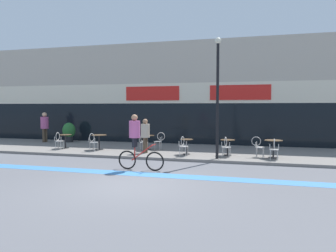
{
  "coord_description": "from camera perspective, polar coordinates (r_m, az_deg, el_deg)",
  "views": [
    {
      "loc": [
        3.68,
        -8.88,
        2.32
      ],
      "look_at": [
        -0.37,
        5.58,
        1.43
      ],
      "focal_mm": 35.0,
      "sensor_mm": 36.0,
      "label": 1
    }
  ],
  "objects": [
    {
      "name": "bistro_table_0",
      "position": [
        18.18,
        -17.43,
        -2.1
      ],
      "size": [
        0.64,
        0.64,
        0.72
      ],
      "color": "black",
      "rests_on": "sidewalk_slab"
    },
    {
      "name": "bike_lane_stripe",
      "position": [
        11.34,
        -3.69,
        -8.41
      ],
      "size": [
        36.0,
        0.7,
        0.01
      ],
      "primitive_type": "cube",
      "color": "#3D7AB7",
      "rests_on": "ground"
    },
    {
      "name": "sidewalk_slab",
      "position": [
        16.69,
        2.77,
        -4.4
      ],
      "size": [
        40.0,
        5.5,
        0.12
      ],
      "primitive_type": "cube",
      "color": "slate",
      "rests_on": "ground"
    },
    {
      "name": "planter_pot",
      "position": [
        21.25,
        -16.87,
        -0.92
      ],
      "size": [
        0.79,
        0.79,
        1.21
      ],
      "color": "#232326",
      "rests_on": "sidewalk_slab"
    },
    {
      "name": "storefront_facade",
      "position": [
        21.18,
        5.66,
        5.42
      ],
      "size": [
        40.0,
        4.06,
        6.19
      ],
      "color": "#B2A899",
      "rests_on": "ground"
    },
    {
      "name": "bistro_table_3",
      "position": [
        15.14,
        3.24,
        -3.08
      ],
      "size": [
        0.61,
        0.61,
        0.71
      ],
      "color": "black",
      "rests_on": "sidewalk_slab"
    },
    {
      "name": "bistro_table_5",
      "position": [
        14.78,
        17.89,
        -3.18
      ],
      "size": [
        0.76,
        0.76,
        0.77
      ],
      "color": "black",
      "rests_on": "sidewalk_slab"
    },
    {
      "name": "cyclist_0",
      "position": [
        12.02,
        -5.5,
        -2.28
      ],
      "size": [
        1.79,
        0.48,
        2.04
      ],
      "rotation": [
        0.0,
        0.0,
        -0.03
      ],
      "color": "black",
      "rests_on": "ground"
    },
    {
      "name": "cafe_chair_5_near",
      "position": [
        14.16,
        17.98,
        -3.61
      ],
      "size": [
        0.4,
        0.57,
        0.9
      ],
      "rotation": [
        0.0,
        0.0,
        1.57
      ],
      "color": "#B7B2AD",
      "rests_on": "sidewalk_slab"
    },
    {
      "name": "bistro_table_2",
      "position": [
        16.8,
        -3.58,
        -2.33
      ],
      "size": [
        0.67,
        0.67,
        0.74
      ],
      "color": "black",
      "rests_on": "sidewalk_slab"
    },
    {
      "name": "bistro_table_4",
      "position": [
        15.05,
        10.35,
        -3.14
      ],
      "size": [
        0.65,
        0.65,
        0.71
      ],
      "color": "black",
      "rests_on": "sidewalk_slab"
    },
    {
      "name": "pedestrian_near_end",
      "position": [
        21.67,
        -20.69,
        0.25
      ],
      "size": [
        0.56,
        0.56,
        1.84
      ],
      "rotation": [
        0.0,
        0.0,
        -0.2
      ],
      "color": "#4C3D2D",
      "rests_on": "sidewalk_slab"
    },
    {
      "name": "cafe_chair_2_near",
      "position": [
        16.22,
        -4.33,
        -2.58
      ],
      "size": [
        0.44,
        0.59,
        0.9
      ],
      "rotation": [
        0.0,
        0.0,
        1.47
      ],
      "color": "#B7B2AD",
      "rests_on": "sidewalk_slab"
    },
    {
      "name": "bistro_table_1",
      "position": [
        17.1,
        -11.91,
        -2.23
      ],
      "size": [
        0.76,
        0.76,
        0.76
      ],
      "color": "black",
      "rests_on": "sidewalk_slab"
    },
    {
      "name": "pedestrian_far_end",
      "position": [
        15.52,
        -3.99,
        -1.19
      ],
      "size": [
        0.48,
        0.48,
        1.63
      ],
      "rotation": [
        0.0,
        0.0,
        -0.16
      ],
      "color": "#4C3D2D",
      "rests_on": "sidewalk_slab"
    },
    {
      "name": "cafe_chair_5_side",
      "position": [
        14.78,
        15.46,
        -3.28
      ],
      "size": [
        0.59,
        0.44,
        0.9
      ],
      "rotation": [
        0.0,
        0.0,
        -0.11
      ],
      "color": "#B7B2AD",
      "rests_on": "sidewalk_slab"
    },
    {
      "name": "cafe_chair_1_near",
      "position": [
        16.55,
        -12.94,
        -2.54
      ],
      "size": [
        0.44,
        0.59,
        0.9
      ],
      "rotation": [
        0.0,
        0.0,
        1.46
      ],
      "color": "#B7B2AD",
      "rests_on": "sidewalk_slab"
    },
    {
      "name": "ground_plane",
      "position": [
        9.89,
        -6.8,
        -10.22
      ],
      "size": [
        120.0,
        120.0,
        0.0
      ],
      "primitive_type": "plane",
      "color": "#5B5B60"
    },
    {
      "name": "lamp_post",
      "position": [
        13.94,
        8.64,
        6.36
      ],
      "size": [
        0.26,
        0.26,
        5.07
      ],
      "color": "black",
      "rests_on": "sidewalk_slab"
    },
    {
      "name": "cafe_chair_4_near",
      "position": [
        14.43,
        10.08,
        -3.37
      ],
      "size": [
        0.44,
        0.59,
        0.9
      ],
      "rotation": [
        0.0,
        0.0,
        1.45
      ],
      "color": "#B7B2AD",
      "rests_on": "sidewalk_slab"
    },
    {
      "name": "cafe_chair_3_near",
      "position": [
        14.53,
        2.68,
        -3.27
      ],
      "size": [
        0.44,
        0.59,
        0.9
      ],
      "rotation": [
        0.0,
        0.0,
        1.48
      ],
      "color": "#B7B2AD",
      "rests_on": "sidewalk_slab"
    },
    {
      "name": "cafe_chair_0_near",
      "position": [
        17.66,
        -18.5,
        -2.26
      ],
      "size": [
        0.45,
        0.6,
        0.9
      ],
      "rotation": [
        0.0,
        0.0,
        1.72
      ],
      "color": "#B7B2AD",
      "rests_on": "sidewalk_slab"
    },
    {
      "name": "cafe_chair_2_side",
      "position": [
        16.61,
        -1.53,
        -2.43
      ],
      "size": [
        0.58,
        0.42,
        0.9
      ],
      "rotation": [
        0.0,
        0.0,
        3.19
      ],
      "color": "#B7B2AD",
      "rests_on": "sidewalk_slab"
    }
  ]
}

